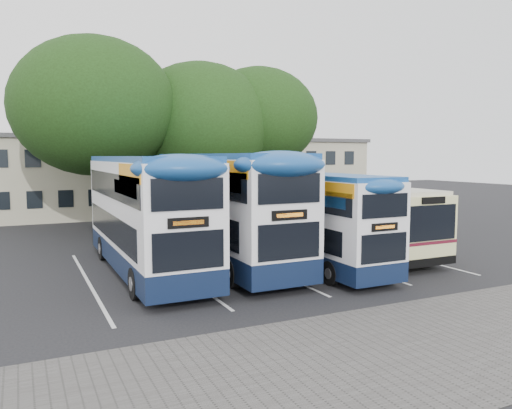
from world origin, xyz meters
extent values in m
plane|color=black|center=(0.00, 0.00, 0.00)|extent=(120.00, 120.00, 0.00)
cube|color=#595654|center=(-2.00, -5.00, 0.01)|extent=(40.00, 6.00, 0.01)
cube|color=silver|center=(-10.75, 5.00, 0.01)|extent=(0.12, 11.00, 0.01)
cube|color=silver|center=(-7.25, 5.00, 0.01)|extent=(0.12, 11.00, 0.01)
cube|color=silver|center=(-3.75, 5.00, 0.01)|extent=(0.12, 11.00, 0.01)
cube|color=silver|center=(-0.25, 5.00, 0.01)|extent=(0.12, 11.00, 0.01)
cube|color=silver|center=(3.25, 5.00, 0.01)|extent=(0.12, 11.00, 0.01)
cube|color=#B2AD8F|center=(0.00, 27.00, 3.00)|extent=(32.00, 8.00, 6.00)
cube|color=#4C4C4F|center=(0.00, 27.00, 6.05)|extent=(32.40, 8.40, 0.30)
cube|color=black|center=(0.00, 22.98, 1.70)|extent=(30.00, 0.06, 1.20)
cube|color=black|center=(0.00, 22.98, 4.50)|extent=(30.00, 0.06, 1.20)
cylinder|color=gray|center=(6.00, 20.00, 4.50)|extent=(0.14, 0.14, 9.00)
cube|color=gray|center=(6.00, 20.00, 9.00)|extent=(0.12, 0.80, 0.12)
cube|color=gray|center=(6.00, 19.60, 8.95)|extent=(0.25, 0.50, 0.12)
cylinder|color=black|center=(-8.71, 16.85, 2.78)|extent=(0.50, 0.50, 5.55)
ellipsoid|color=black|center=(-8.71, 16.85, 7.55)|extent=(9.56, 9.56, 8.13)
cylinder|color=black|center=(-1.88, 17.81, 2.48)|extent=(0.50, 0.50, 4.97)
ellipsoid|color=black|center=(-1.88, 17.81, 6.75)|extent=(9.58, 9.58, 8.14)
cylinder|color=black|center=(2.43, 17.78, 2.69)|extent=(0.50, 0.50, 5.38)
ellipsoid|color=black|center=(2.43, 17.78, 7.32)|extent=(8.27, 8.27, 7.03)
cube|color=#0F1B37|center=(-8.43, 5.68, 0.74)|extent=(2.65, 11.12, 0.85)
cube|color=white|center=(-8.43, 5.68, 2.81)|extent=(2.65, 11.12, 3.28)
cube|color=#184A90|center=(-8.43, 5.68, 4.50)|extent=(2.59, 10.89, 0.32)
cube|color=black|center=(-8.43, 6.00, 1.91)|extent=(2.69, 9.85, 1.06)
cube|color=black|center=(-8.43, 5.68, 3.55)|extent=(2.69, 10.48, 0.95)
cube|color=orange|center=(-7.09, 2.03, 4.13)|extent=(0.02, 3.39, 0.58)
cube|color=black|center=(-8.43, 0.09, 2.70)|extent=(1.27, 0.06, 0.32)
cylinder|color=black|center=(-9.62, 8.91, 0.53)|extent=(0.32, 1.06, 1.06)
cylinder|color=black|center=(-7.23, 8.91, 0.53)|extent=(0.32, 1.06, 1.06)
cylinder|color=black|center=(-9.62, 2.03, 0.53)|extent=(0.32, 1.06, 1.06)
cylinder|color=black|center=(-7.23, 2.03, 0.53)|extent=(0.32, 1.06, 1.06)
cube|color=#0F1B37|center=(-5.02, 5.74, 0.76)|extent=(2.70, 11.36, 0.87)
cube|color=white|center=(-5.02, 5.74, 2.87)|extent=(2.70, 11.36, 3.35)
cube|color=#184A90|center=(-5.02, 5.74, 4.60)|extent=(2.65, 11.13, 0.32)
cube|color=black|center=(-5.02, 6.06, 1.95)|extent=(2.74, 10.06, 1.08)
cube|color=black|center=(-5.02, 5.74, 3.62)|extent=(2.74, 10.71, 0.97)
cube|color=orange|center=(-3.66, 2.00, 4.22)|extent=(0.02, 3.46, 0.59)
cube|color=black|center=(-5.02, 0.03, 2.76)|extent=(1.30, 0.06, 0.32)
cylinder|color=black|center=(-6.24, 9.04, 0.54)|extent=(0.32, 1.08, 1.08)
cylinder|color=black|center=(-3.80, 9.04, 0.54)|extent=(0.32, 1.08, 1.08)
cylinder|color=black|center=(-6.24, 2.00, 0.54)|extent=(0.32, 1.08, 1.08)
cylinder|color=black|center=(-3.80, 2.00, 0.54)|extent=(0.32, 1.08, 1.08)
cube|color=#B0160B|center=(-3.65, 7.09, 3.62)|extent=(0.02, 4.33, 0.92)
cube|color=#0F1B37|center=(-1.85, 3.87, 0.63)|extent=(2.24, 9.42, 0.72)
cube|color=white|center=(-1.85, 3.87, 2.38)|extent=(2.24, 9.42, 2.78)
cube|color=#184A90|center=(-1.85, 3.87, 3.81)|extent=(2.20, 9.24, 0.27)
cube|color=black|center=(-1.85, 4.14, 1.62)|extent=(2.28, 8.35, 0.90)
cube|color=black|center=(-1.85, 3.87, 3.01)|extent=(2.28, 8.89, 0.81)
cube|color=orange|center=(-0.72, 0.77, 3.50)|extent=(0.02, 2.87, 0.49)
cube|color=black|center=(-1.85, -0.87, 2.29)|extent=(1.08, 0.06, 0.27)
cylinder|color=black|center=(-2.87, 6.61, 0.45)|extent=(0.27, 0.90, 0.90)
cylinder|color=black|center=(-0.84, 6.61, 0.45)|extent=(0.27, 0.90, 0.90)
cylinder|color=black|center=(-2.87, 0.77, 0.45)|extent=(0.27, 0.90, 0.90)
cylinder|color=black|center=(-0.84, 0.77, 0.45)|extent=(0.27, 0.90, 0.90)
cube|color=beige|center=(1.70, 5.95, 1.70)|extent=(2.70, 10.81, 2.76)
cube|color=beige|center=(1.70, 5.95, 3.14)|extent=(2.59, 10.38, 0.22)
cube|color=black|center=(1.70, 6.49, 2.16)|extent=(2.74, 8.65, 0.97)
cube|color=maroon|center=(1.70, 5.95, 1.24)|extent=(2.73, 10.83, 0.13)
cube|color=black|center=(1.70, 0.52, 2.05)|extent=(2.38, 0.06, 1.41)
cylinder|color=black|center=(0.48, 2.27, 0.54)|extent=(0.32, 1.08, 1.08)
cylinder|color=black|center=(2.92, 2.27, 0.54)|extent=(0.32, 1.08, 1.08)
cylinder|color=black|center=(0.48, 9.19, 0.54)|extent=(0.32, 1.08, 1.08)
cylinder|color=black|center=(2.92, 9.19, 0.54)|extent=(0.32, 1.08, 1.08)
camera|label=1|loc=(-12.93, -14.01, 4.67)|focal=35.00mm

